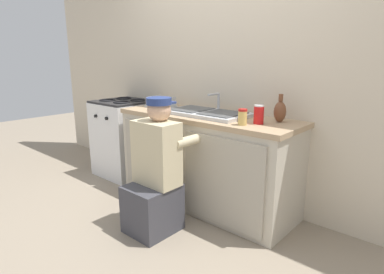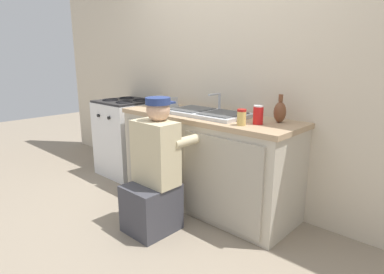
{
  "view_description": "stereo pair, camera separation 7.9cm",
  "coord_description": "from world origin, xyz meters",
  "px_view_note": "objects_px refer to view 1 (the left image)",
  "views": [
    {
      "loc": [
        1.85,
        -2.0,
        1.41
      ],
      "look_at": [
        0.0,
        0.1,
        0.71
      ],
      "focal_mm": 30.0,
      "sensor_mm": 36.0,
      "label": 1
    },
    {
      "loc": [
        1.91,
        -1.95,
        1.41
      ],
      "look_at": [
        0.0,
        0.1,
        0.71
      ],
      "focal_mm": 30.0,
      "sensor_mm": 36.0,
      "label": 2
    }
  ],
  "objects_px": {
    "soda_cup_red": "(259,114)",
    "condiment_jar": "(243,117)",
    "dish_rack_tray": "(161,105)",
    "sink_double_basin": "(206,113)",
    "stove_range": "(125,138)",
    "vase_decorative": "(280,111)",
    "plumber_person": "(155,177)"
  },
  "relations": [
    {
      "from": "plumber_person",
      "to": "sink_double_basin",
      "type": "bearing_deg",
      "value": 89.66
    },
    {
      "from": "soda_cup_red",
      "to": "condiment_jar",
      "type": "height_order",
      "value": "soda_cup_red"
    },
    {
      "from": "stove_range",
      "to": "plumber_person",
      "type": "height_order",
      "value": "plumber_person"
    },
    {
      "from": "dish_rack_tray",
      "to": "vase_decorative",
      "type": "bearing_deg",
      "value": 3.77
    },
    {
      "from": "sink_double_basin",
      "to": "condiment_jar",
      "type": "bearing_deg",
      "value": -19.57
    },
    {
      "from": "plumber_person",
      "to": "dish_rack_tray",
      "type": "relative_size",
      "value": 3.94
    },
    {
      "from": "plumber_person",
      "to": "soda_cup_red",
      "type": "height_order",
      "value": "plumber_person"
    },
    {
      "from": "stove_range",
      "to": "dish_rack_tray",
      "type": "xyz_separation_m",
      "value": [
        0.62,
        0.04,
        0.46
      ]
    },
    {
      "from": "soda_cup_red",
      "to": "condiment_jar",
      "type": "xyz_separation_m",
      "value": [
        -0.07,
        -0.13,
        -0.01
      ]
    },
    {
      "from": "soda_cup_red",
      "to": "vase_decorative",
      "type": "xyz_separation_m",
      "value": [
        0.09,
        0.18,
        0.01
      ]
    },
    {
      "from": "sink_double_basin",
      "to": "stove_range",
      "type": "relative_size",
      "value": 0.86
    },
    {
      "from": "plumber_person",
      "to": "vase_decorative",
      "type": "height_order",
      "value": "vase_decorative"
    },
    {
      "from": "stove_range",
      "to": "dish_rack_tray",
      "type": "height_order",
      "value": "dish_rack_tray"
    },
    {
      "from": "condiment_jar",
      "to": "soda_cup_red",
      "type": "bearing_deg",
      "value": 61.19
    },
    {
      "from": "vase_decorative",
      "to": "soda_cup_red",
      "type": "bearing_deg",
      "value": -117.32
    },
    {
      "from": "dish_rack_tray",
      "to": "soda_cup_red",
      "type": "relative_size",
      "value": 1.84
    },
    {
      "from": "plumber_person",
      "to": "dish_rack_tray",
      "type": "height_order",
      "value": "plumber_person"
    },
    {
      "from": "vase_decorative",
      "to": "sink_double_basin",
      "type": "bearing_deg",
      "value": -169.49
    },
    {
      "from": "sink_double_basin",
      "to": "stove_range",
      "type": "height_order",
      "value": "sink_double_basin"
    },
    {
      "from": "dish_rack_tray",
      "to": "vase_decorative",
      "type": "xyz_separation_m",
      "value": [
        1.33,
        0.09,
        0.07
      ]
    },
    {
      "from": "soda_cup_red",
      "to": "stove_range",
      "type": "bearing_deg",
      "value": 178.39
    },
    {
      "from": "condiment_jar",
      "to": "vase_decorative",
      "type": "relative_size",
      "value": 0.56
    },
    {
      "from": "sink_double_basin",
      "to": "dish_rack_tray",
      "type": "bearing_deg",
      "value": 176.72
    },
    {
      "from": "sink_double_basin",
      "to": "soda_cup_red",
      "type": "distance_m",
      "value": 0.59
    },
    {
      "from": "sink_double_basin",
      "to": "condiment_jar",
      "type": "distance_m",
      "value": 0.54
    },
    {
      "from": "sink_double_basin",
      "to": "soda_cup_red",
      "type": "bearing_deg",
      "value": -5.33
    },
    {
      "from": "sink_double_basin",
      "to": "dish_rack_tray",
      "type": "distance_m",
      "value": 0.65
    },
    {
      "from": "plumber_person",
      "to": "condiment_jar",
      "type": "distance_m",
      "value": 0.86
    },
    {
      "from": "dish_rack_tray",
      "to": "condiment_jar",
      "type": "xyz_separation_m",
      "value": [
        1.16,
        -0.22,
        0.04
      ]
    },
    {
      "from": "plumber_person",
      "to": "condiment_jar",
      "type": "relative_size",
      "value": 8.63
    },
    {
      "from": "plumber_person",
      "to": "vase_decorative",
      "type": "bearing_deg",
      "value": 49.07
    },
    {
      "from": "vase_decorative",
      "to": "dish_rack_tray",
      "type": "bearing_deg",
      "value": -176.23
    }
  ]
}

